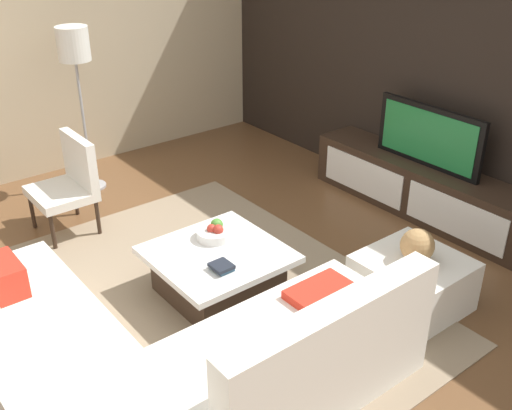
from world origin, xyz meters
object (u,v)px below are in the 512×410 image
object	(u,v)px
ottoman	(412,283)
media_console	(422,189)
sectional_couch	(146,362)
floor_lamp	(75,55)
book_stack	(222,267)
coffee_table	(218,272)
fruit_bowl	(215,232)
decorative_ball	(417,245)
television	(429,136)
accent_chair_near	(70,179)

from	to	relation	value
ottoman	media_console	bearing A→B (deg)	125.73
sectional_couch	ottoman	size ratio (longest dim) A/B	3.43
floor_lamp	book_stack	world-z (taller)	floor_lamp
coffee_table	fruit_bowl	xyz separation A→B (m)	(-0.18, 0.11, 0.23)
fruit_bowl	decorative_ball	distance (m)	1.51
television	book_stack	distance (m)	2.44
fruit_bowl	decorative_ball	xyz separation A→B (m)	(1.19, 0.93, 0.09)
television	floor_lamp	world-z (taller)	floor_lamp
fruit_bowl	book_stack	world-z (taller)	fruit_bowl
sectional_couch	floor_lamp	size ratio (longest dim) A/B	1.45
accent_chair_near	floor_lamp	bearing A→B (deg)	138.86
coffee_table	accent_chair_near	size ratio (longest dim) A/B	1.08
media_console	floor_lamp	bearing A→B (deg)	-138.03
media_console	floor_lamp	xyz separation A→B (m)	(-2.49, -2.24, 1.13)
ottoman	book_stack	bearing A→B (deg)	-124.32
media_console	sectional_couch	world-z (taller)	sectional_couch
coffee_table	book_stack	world-z (taller)	book_stack
accent_chair_near	book_stack	bearing A→B (deg)	2.39
sectional_couch	decorative_ball	size ratio (longest dim) A/B	9.79
decorative_ball	coffee_table	bearing A→B (deg)	-134.08
sectional_couch	accent_chair_near	xyz separation A→B (m)	(-2.28, 0.53, 0.21)
decorative_ball	book_stack	world-z (taller)	decorative_ball
television	accent_chair_near	world-z (taller)	television
media_console	decorative_ball	world-z (taller)	decorative_ball
sectional_couch	accent_chair_near	distance (m)	2.35
television	accent_chair_near	size ratio (longest dim) A/B	1.29
ottoman	television	bearing A→B (deg)	125.72
sectional_couch	ottoman	distance (m)	2.03
media_console	television	distance (m)	0.53
television	sectional_couch	size ratio (longest dim) A/B	0.47
coffee_table	fruit_bowl	world-z (taller)	fruit_bowl
ottoman	sectional_couch	bearing A→B (deg)	-100.93
book_stack	television	bearing A→B (deg)	92.79
accent_chair_near	decorative_ball	bearing A→B (deg)	21.71
television	book_stack	bearing A→B (deg)	-87.21
television	decorative_ball	size ratio (longest dim) A/B	4.57
coffee_table	floor_lamp	xyz separation A→B (m)	(-2.39, 0.06, 1.18)
coffee_table	fruit_bowl	size ratio (longest dim) A/B	3.35
television	sectional_couch	world-z (taller)	television
television	ottoman	size ratio (longest dim) A/B	1.60
floor_lamp	media_console	bearing A→B (deg)	41.97
book_stack	sectional_couch	bearing A→B (deg)	-64.49
fruit_bowl	decorative_ball	size ratio (longest dim) A/B	1.14
sectional_couch	floor_lamp	bearing A→B (deg)	161.33
fruit_bowl	book_stack	distance (m)	0.46
fruit_bowl	accent_chair_near	bearing A→B (deg)	-160.15
fruit_bowl	sectional_couch	bearing A→B (deg)	-53.02
floor_lamp	decorative_ball	distance (m)	3.64
television	fruit_bowl	size ratio (longest dim) A/B	4.00
television	ottoman	xyz separation A→B (m)	(0.91, -1.26, -0.58)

